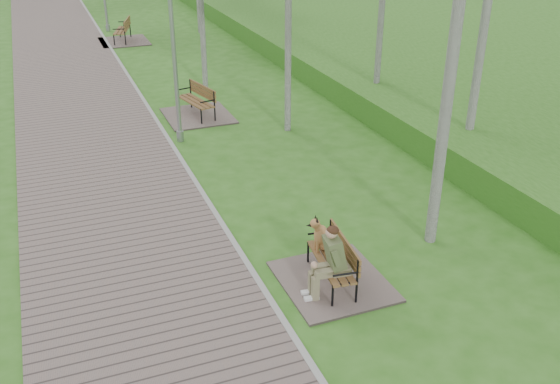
{
  "coord_description": "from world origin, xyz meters",
  "views": [
    {
      "loc": [
        -2.67,
        -11.39,
        5.64
      ],
      "look_at": [
        0.78,
        -2.6,
        0.97
      ],
      "focal_mm": 40.0,
      "sensor_mm": 36.0,
      "label": 1
    }
  ],
  "objects": [
    {
      "name": "walkway",
      "position": [
        -1.75,
        21.5,
        0.02
      ],
      "size": [
        3.5,
        67.0,
        0.04
      ],
      "primitive_type": "cube",
      "color": "#74635E",
      "rests_on": "ground"
    },
    {
      "name": "bench_third",
      "position": [
        0.63,
        14.12,
        0.21
      ],
      "size": [
        1.85,
        2.05,
        1.13
      ],
      "color": "#74635E",
      "rests_on": "ground"
    },
    {
      "name": "bench_main",
      "position": [
        1.01,
        -4.11,
        0.38
      ],
      "size": [
        1.59,
        1.77,
        1.39
      ],
      "color": "#74635E",
      "rests_on": "ground"
    },
    {
      "name": "lamp_post_near",
      "position": [
        0.27,
        2.76,
        2.11
      ],
      "size": [
        0.17,
        0.17,
        4.51
      ],
      "color": "gray",
      "rests_on": "ground"
    },
    {
      "name": "embankment",
      "position": [
        12.0,
        20.0,
        0.0
      ],
      "size": [
        14.0,
        70.0,
        1.6
      ],
      "primitive_type": "cube",
      "color": "#519134",
      "rests_on": "ground"
    },
    {
      "name": "kerb",
      "position": [
        0.0,
        21.5,
        0.03
      ],
      "size": [
        0.1,
        67.0,
        0.05
      ],
      "primitive_type": "cube",
      "color": "#999993",
      "rests_on": "ground"
    },
    {
      "name": "ground",
      "position": [
        0.0,
        0.0,
        0.0
      ],
      "size": [
        120.0,
        120.0,
        0.0
      ],
      "primitive_type": "plane",
      "color": "#316B1B",
      "rests_on": "ground"
    },
    {
      "name": "bench_second",
      "position": [
        1.09,
        4.36,
        0.19
      ],
      "size": [
        1.72,
        1.91,
        1.06
      ],
      "color": "#74635E",
      "rests_on": "ground"
    }
  ]
}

